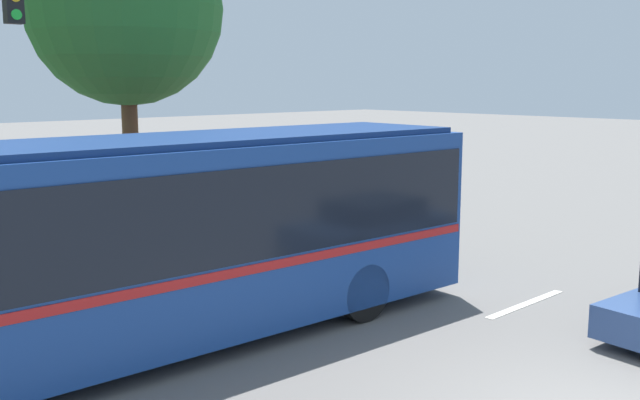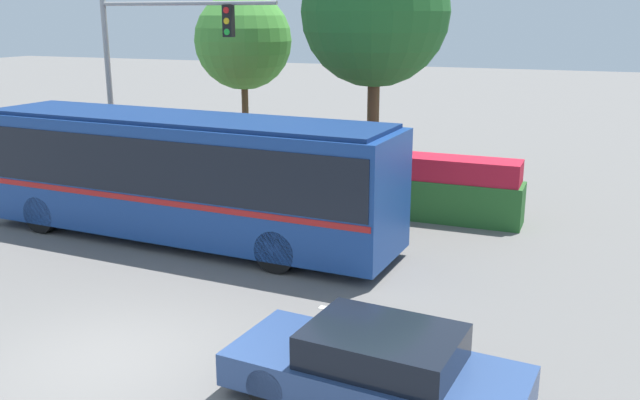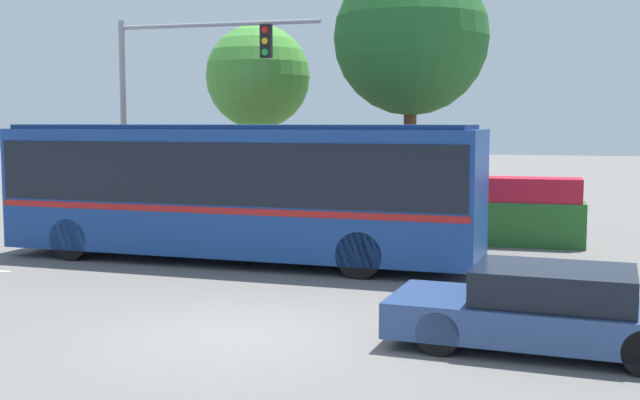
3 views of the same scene
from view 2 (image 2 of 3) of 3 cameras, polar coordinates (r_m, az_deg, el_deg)
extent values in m
plane|color=slate|center=(12.47, -17.13, -12.44)|extent=(140.00, 140.00, 0.00)
cube|color=navy|center=(17.77, -11.31, 1.95)|extent=(11.38, 3.07, 2.86)
cube|color=black|center=(17.68, -11.39, 3.39)|extent=(11.15, 3.10, 1.37)
cube|color=#B21E1E|center=(17.85, -11.26, 0.88)|extent=(11.26, 3.09, 0.14)
cube|color=black|center=(21.48, -23.72, 4.14)|extent=(0.16, 2.14, 1.60)
cube|color=navy|center=(17.51, -11.56, 6.67)|extent=(10.92, 2.85, 0.10)
cylinder|color=black|center=(19.75, -22.09, -1.10)|extent=(1.01, 0.35, 1.00)
cylinder|color=black|center=(21.26, -17.80, 0.39)|extent=(1.01, 0.35, 1.00)
cylinder|color=black|center=(15.50, -3.64, -4.25)|extent=(1.01, 0.35, 1.00)
cylinder|color=black|center=(17.39, -0.18, -2.06)|extent=(1.01, 0.35, 1.00)
cube|color=navy|center=(10.58, 4.58, -14.34)|extent=(4.57, 2.22, 0.52)
cube|color=black|center=(10.30, 5.23, -11.97)|extent=(2.35, 1.81, 0.51)
cylinder|color=black|center=(10.54, -4.35, -15.17)|extent=(0.65, 0.27, 0.63)
cylinder|color=black|center=(11.79, -0.19, -11.67)|extent=(0.65, 0.27, 0.63)
cylinder|color=black|center=(10.97, 12.88, -14.26)|extent=(0.65, 0.27, 0.63)
cylinder|color=gray|center=(23.25, -17.00, 8.14)|extent=(0.18, 0.18, 6.17)
cylinder|color=gray|center=(21.37, -11.11, 15.71)|extent=(5.96, 0.12, 0.12)
cube|color=black|center=(20.63, -7.60, 14.49)|extent=(0.30, 0.22, 0.90)
cylinder|color=red|center=(20.53, -7.80, 15.32)|extent=(0.18, 0.02, 0.18)
cylinder|color=yellow|center=(20.53, -7.77, 14.49)|extent=(0.18, 0.02, 0.18)
cylinder|color=green|center=(20.53, -7.74, 13.65)|extent=(0.18, 0.02, 0.18)
cube|color=#286028|center=(20.63, 1.34, 0.93)|extent=(10.88, 1.13, 1.17)
cube|color=#B7192D|center=(20.43, 1.35, 3.38)|extent=(10.66, 1.07, 0.63)
cylinder|color=brown|center=(25.36, -6.18, 6.21)|extent=(0.24, 0.24, 3.52)
sphere|color=#479338|center=(25.08, -6.38, 13.00)|extent=(3.44, 3.44, 3.44)
cylinder|color=brown|center=(22.00, 4.40, 5.67)|extent=(0.38, 0.38, 4.09)
sphere|color=#236028|center=(21.71, 4.60, 15.32)|extent=(4.56, 4.56, 4.56)
cube|color=silver|center=(13.48, 4.75, -9.59)|extent=(2.40, 0.16, 0.01)
camera|label=1|loc=(15.83, -48.92, 4.13)|focal=40.12mm
camera|label=3|loc=(4.60, -103.12, -35.32)|focal=44.39mm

